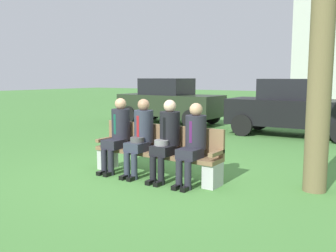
{
  "coord_description": "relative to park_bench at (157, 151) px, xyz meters",
  "views": [
    {
      "loc": [
        3.82,
        -5.09,
        1.73
      ],
      "look_at": [
        0.11,
        0.51,
        0.85
      ],
      "focal_mm": 40.03,
      "sensor_mm": 36.0,
      "label": 1
    }
  ],
  "objects": [
    {
      "name": "seated_man_leftmost",
      "position": [
        -0.79,
        -0.13,
        0.31
      ],
      "size": [
        0.34,
        0.72,
        1.35
      ],
      "color": "#23232D",
      "rests_on": "ground"
    },
    {
      "name": "seated_man_rightmost",
      "position": [
        0.79,
        -0.13,
        0.3
      ],
      "size": [
        0.34,
        0.72,
        1.32
      ],
      "color": "#23232D",
      "rests_on": "ground"
    },
    {
      "name": "ground_plane",
      "position": [
        -0.11,
        -0.18,
        -0.44
      ],
      "size": [
        80.0,
        80.0,
        0.0
      ],
      "primitive_type": "plane",
      "color": "#4A873C"
    },
    {
      "name": "park_bench",
      "position": [
        0.0,
        0.0,
        0.0
      ],
      "size": [
        2.43,
        0.44,
        0.9
      ],
      "color": "brown",
      "rests_on": "ground"
    },
    {
      "name": "seated_man_centerright",
      "position": [
        0.29,
        -0.13,
        0.31
      ],
      "size": [
        0.34,
        0.72,
        1.35
      ],
      "color": "black",
      "rests_on": "ground"
    },
    {
      "name": "seated_man_centerleft",
      "position": [
        -0.26,
        -0.13,
        0.31
      ],
      "size": [
        0.34,
        0.72,
        1.35
      ],
      "color": "#2D3342",
      "rests_on": "ground"
    },
    {
      "name": "parked_car_near",
      "position": [
        -3.97,
        6.41,
        0.4
      ],
      "size": [
        3.91,
        1.73,
        1.68
      ],
      "color": "#232D1E",
      "rests_on": "ground"
    },
    {
      "name": "shrub_near_bench",
      "position": [
        -0.53,
        1.98,
        -0.17
      ],
      "size": [
        0.87,
        0.8,
        0.55
      ],
      "primitive_type": "ellipsoid",
      "color": "#196F22",
      "rests_on": "ground"
    },
    {
      "name": "parked_car_far",
      "position": [
        0.79,
        5.9,
        0.4
      ],
      "size": [
        3.95,
        1.82,
        1.68
      ],
      "color": "black",
      "rests_on": "ground"
    }
  ]
}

